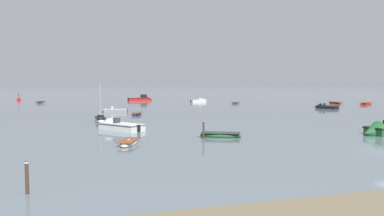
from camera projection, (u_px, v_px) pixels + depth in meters
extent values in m
cube|color=white|center=(198.00, 101.00, 96.41)|extent=(4.23, 2.73, 0.77)
cone|color=white|center=(205.00, 101.00, 97.58)|extent=(1.63, 1.84, 1.55)
cube|color=silver|center=(198.00, 100.00, 96.41)|extent=(4.32, 2.79, 0.09)
cube|color=silver|center=(200.00, 99.00, 96.71)|extent=(0.48, 0.59, 0.43)
cube|color=black|center=(191.00, 101.00, 95.31)|extent=(0.32, 0.37, 0.55)
cube|color=black|center=(327.00, 108.00, 75.38)|extent=(3.12, 4.16, 0.76)
cone|color=black|center=(318.00, 107.00, 76.84)|extent=(1.89, 1.75, 1.52)
cube|color=#33383F|center=(327.00, 106.00, 75.39)|extent=(3.19, 4.25, 0.08)
cube|color=#33383F|center=(325.00, 104.00, 75.77)|extent=(0.60, 0.52, 0.42)
cube|color=black|center=(337.00, 108.00, 74.01)|extent=(0.38, 0.34, 0.54)
cube|color=gray|center=(116.00, 111.00, 67.59)|extent=(4.01, 2.26, 0.74)
cone|color=gray|center=(104.00, 111.00, 67.37)|extent=(1.44, 1.69, 1.49)
cube|color=silver|center=(115.00, 109.00, 67.57)|extent=(4.10, 2.30, 0.08)
cube|color=silver|center=(112.00, 108.00, 67.48)|extent=(0.42, 0.55, 0.41)
cube|color=black|center=(127.00, 110.00, 67.79)|extent=(0.28, 0.34, 0.53)
ellipsoid|color=#23602D|center=(221.00, 135.00, 38.52)|extent=(4.17, 3.03, 0.63)
cube|color=#33383F|center=(221.00, 133.00, 38.50)|extent=(3.87, 2.86, 0.08)
cube|color=#33383F|center=(221.00, 134.00, 38.51)|extent=(0.78, 1.21, 0.06)
ellipsoid|color=white|center=(129.00, 143.00, 34.05)|extent=(2.52, 3.86, 0.58)
cube|color=brown|center=(129.00, 140.00, 34.04)|extent=(2.38, 3.58, 0.08)
cube|color=brown|center=(129.00, 141.00, 34.04)|extent=(1.13, 0.63, 0.06)
ellipsoid|color=red|center=(366.00, 104.00, 86.93)|extent=(4.63, 3.33, 0.70)
cube|color=brown|center=(366.00, 103.00, 86.91)|extent=(4.30, 3.14, 0.09)
cube|color=brown|center=(366.00, 103.00, 86.92)|extent=(0.86, 1.34, 0.07)
cube|color=red|center=(139.00, 100.00, 102.28)|extent=(5.43, 2.50, 1.05)
cone|color=red|center=(149.00, 100.00, 103.26)|extent=(1.78, 2.19, 2.10)
cube|color=black|center=(139.00, 98.00, 102.28)|extent=(5.55, 2.55, 0.12)
cube|color=black|center=(144.00, 96.00, 102.66)|extent=(1.37, 1.72, 0.81)
cube|color=#384751|center=(146.00, 96.00, 102.88)|extent=(0.38, 1.60, 0.65)
cube|color=black|center=(129.00, 99.00, 101.36)|extent=(0.35, 0.44, 0.74)
ellipsoid|color=white|center=(100.00, 120.00, 52.83)|extent=(1.48, 4.61, 0.79)
cube|color=black|center=(100.00, 118.00, 52.81)|extent=(1.33, 3.92, 0.08)
cube|color=black|center=(100.00, 116.00, 52.58)|extent=(0.80, 1.12, 0.29)
cylinder|color=#B7BABF|center=(100.00, 101.00, 52.25)|extent=(0.08, 0.08, 4.36)
cylinder|color=beige|center=(100.00, 113.00, 53.32)|extent=(0.19, 2.53, 0.16)
ellipsoid|color=#197084|center=(236.00, 103.00, 90.50)|extent=(3.20, 3.23, 0.54)
cube|color=brown|center=(236.00, 102.00, 90.48)|extent=(3.00, 3.02, 0.07)
cube|color=brown|center=(236.00, 102.00, 90.48)|extent=(0.89, 0.88, 0.05)
cone|color=#23602D|center=(371.00, 133.00, 39.43)|extent=(1.92, 2.35, 2.22)
ellipsoid|color=navy|center=(137.00, 114.00, 62.17)|extent=(2.46, 3.69, 0.55)
cube|color=brown|center=(137.00, 113.00, 62.16)|extent=(2.33, 3.42, 0.07)
cube|color=brown|center=(137.00, 113.00, 62.16)|extent=(1.08, 0.62, 0.06)
ellipsoid|color=gray|center=(40.00, 103.00, 92.06)|extent=(2.36, 3.81, 0.57)
cube|color=black|center=(40.00, 102.00, 92.04)|extent=(2.24, 3.53, 0.08)
cube|color=black|center=(40.00, 102.00, 92.05)|extent=(1.12, 0.58, 0.06)
cube|color=white|center=(122.00, 128.00, 43.52)|extent=(4.67, 5.37, 1.00)
cone|color=white|center=(105.00, 126.00, 45.13)|extent=(2.56, 2.46, 2.01)
cube|color=#33383F|center=(121.00, 124.00, 43.53)|extent=(4.77, 5.49, 0.11)
cube|color=#33383F|center=(117.00, 120.00, 43.94)|extent=(0.80, 0.75, 0.56)
cube|color=black|center=(138.00, 128.00, 42.01)|extent=(0.51, 0.49, 0.71)
ellipsoid|color=red|center=(335.00, 103.00, 90.31)|extent=(1.50, 3.96, 0.62)
cube|color=brown|center=(335.00, 102.00, 90.29)|extent=(1.46, 3.64, 0.08)
cube|color=brown|center=(335.00, 102.00, 90.30)|extent=(1.21, 0.30, 0.06)
cylinder|color=red|center=(19.00, 100.00, 102.93)|extent=(0.90, 0.90, 0.70)
cone|color=red|center=(19.00, 97.00, 102.88)|extent=(0.72, 0.72, 0.70)
cylinder|color=black|center=(19.00, 94.00, 102.82)|extent=(0.10, 0.10, 0.90)
cylinder|color=#423323|center=(204.00, 131.00, 37.37)|extent=(0.18, 0.18, 1.89)
cylinder|color=silver|center=(204.00, 121.00, 37.31)|extent=(0.22, 0.22, 0.08)
cylinder|color=#4D3323|center=(27.00, 180.00, 19.36)|extent=(0.18, 0.18, 1.77)
cylinder|color=silver|center=(26.00, 163.00, 19.30)|extent=(0.22, 0.22, 0.08)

